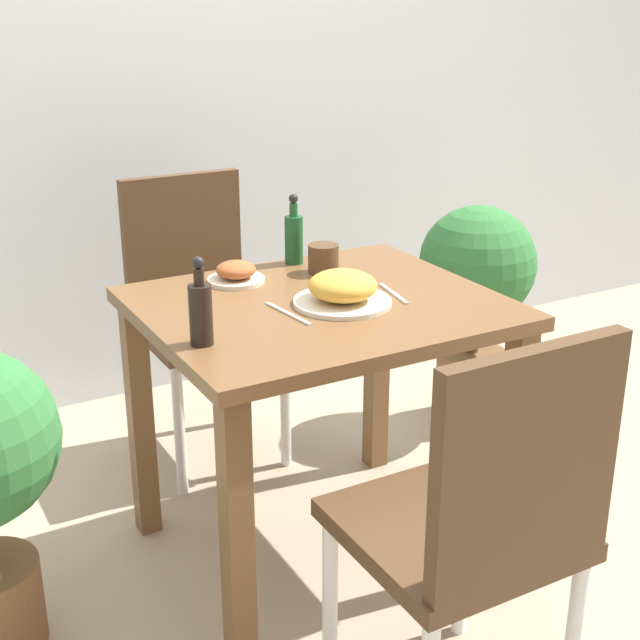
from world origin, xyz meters
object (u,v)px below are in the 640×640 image
(food_plate, at_px, (343,290))
(condiment_bottle, at_px, (294,237))
(chair_near, at_px, (480,519))
(drink_cup, at_px, (323,259))
(sauce_bottle, at_px, (201,311))
(side_plate, at_px, (236,273))
(chair_far, at_px, (198,301))
(potted_plant_right, at_px, (476,288))

(food_plate, distance_m, condiment_bottle, 0.38)
(chair_near, xyz_separation_m, drink_cup, (0.18, 0.93, 0.25))
(drink_cup, distance_m, condiment_bottle, 0.13)
(sauce_bottle, bearing_deg, drink_cup, 33.79)
(side_plate, relative_size, condiment_bottle, 0.76)
(side_plate, distance_m, condiment_bottle, 0.24)
(food_plate, distance_m, side_plate, 0.33)
(chair_far, relative_size, food_plate, 3.71)
(sauce_bottle, relative_size, condiment_bottle, 1.00)
(side_plate, height_order, sauce_bottle, sauce_bottle)
(sauce_bottle, bearing_deg, food_plate, 10.65)
(condiment_bottle, bearing_deg, chair_far, 110.85)
(chair_far, bearing_deg, side_plate, -98.41)
(drink_cup, relative_size, condiment_bottle, 0.42)
(drink_cup, bearing_deg, potted_plant_right, 17.77)
(chair_far, height_order, side_plate, chair_far)
(chair_near, distance_m, drink_cup, 0.98)
(chair_near, bearing_deg, food_plate, -97.85)
(chair_far, relative_size, side_plate, 5.95)
(chair_near, relative_size, drink_cup, 10.75)
(drink_cup, distance_m, sauce_bottle, 0.60)
(side_plate, distance_m, drink_cup, 0.25)
(condiment_bottle, bearing_deg, food_plate, -99.07)
(sauce_bottle, height_order, potted_plant_right, sauce_bottle)
(chair_far, relative_size, sauce_bottle, 4.54)
(potted_plant_right, bearing_deg, food_plate, -149.32)
(side_plate, relative_size, sauce_bottle, 0.76)
(food_plate, height_order, potted_plant_right, food_plate)
(drink_cup, bearing_deg, condiment_bottle, 103.35)
(drink_cup, xyz_separation_m, potted_plant_right, (0.74, 0.24, -0.27))
(food_plate, relative_size, potted_plant_right, 0.31)
(chair_far, distance_m, potted_plant_right, 0.96)
(potted_plant_right, bearing_deg, chair_near, -128.25)
(food_plate, height_order, side_plate, food_plate)
(potted_plant_right, bearing_deg, side_plate, -168.56)
(food_plate, bearing_deg, sauce_bottle, -169.35)
(chair_near, height_order, condiment_bottle, condiment_bottle)
(side_plate, height_order, potted_plant_right, side_plate)
(chair_near, bearing_deg, drink_cup, -101.04)
(condiment_bottle, height_order, potted_plant_right, condiment_bottle)
(chair_far, xyz_separation_m, sauce_bottle, (-0.32, -0.84, 0.29))
(chair_near, xyz_separation_m, food_plate, (0.09, 0.68, 0.25))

